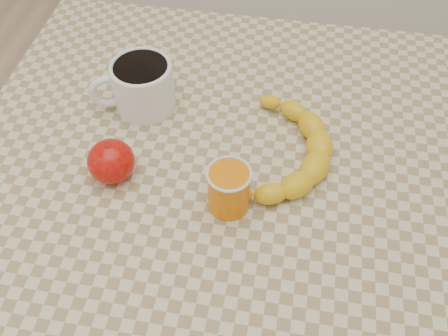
% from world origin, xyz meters
% --- Properties ---
extents(table, '(0.80, 0.80, 0.75)m').
position_xyz_m(table, '(0.00, 0.00, 0.66)').
color(table, beige).
rests_on(table, ground).
extents(coffee_mug, '(0.14, 0.13, 0.08)m').
position_xyz_m(coffee_mug, '(-0.15, 0.12, 0.79)').
color(coffee_mug, white).
rests_on(coffee_mug, table).
extents(orange_juice_glass, '(0.06, 0.06, 0.07)m').
position_xyz_m(orange_juice_glass, '(0.01, -0.05, 0.79)').
color(orange_juice_glass, orange).
rests_on(orange_juice_glass, table).
extents(apple, '(0.07, 0.07, 0.06)m').
position_xyz_m(apple, '(-0.16, -0.02, 0.78)').
color(apple, '#880404').
rests_on(apple, table).
extents(banana, '(0.31, 0.34, 0.04)m').
position_xyz_m(banana, '(0.08, 0.05, 0.77)').
color(banana, yellow).
rests_on(banana, table).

